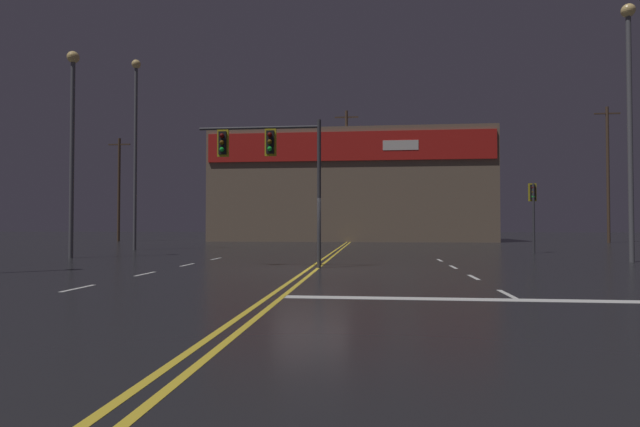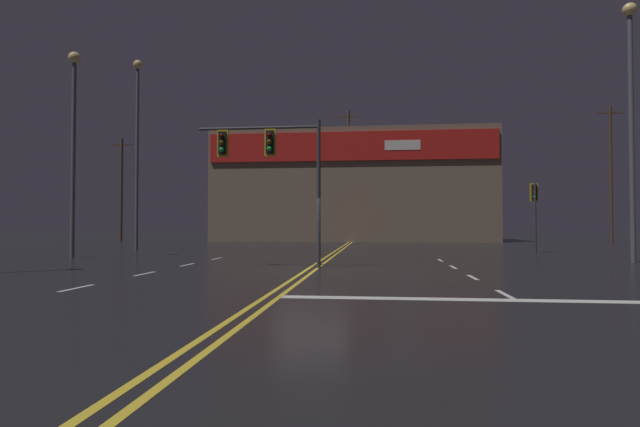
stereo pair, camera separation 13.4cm
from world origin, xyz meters
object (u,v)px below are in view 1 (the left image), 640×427
object	(u,v)px
traffic_signal_median	(269,155)
streetlight_far_median	(629,100)
streetlight_near_left	(72,126)
traffic_signal_corner_northeast	(533,202)
streetlight_median_approach	(136,132)

from	to	relation	value
traffic_signal_median	streetlight_far_median	distance (m)	15.24
traffic_signal_median	streetlight_near_left	bearing A→B (deg)	157.16
traffic_signal_corner_northeast	streetlight_near_left	size ratio (longest dim) A/B	0.40
traffic_signal_corner_northeast	streetlight_near_left	xyz separation A→B (m)	(-22.87, -6.46, 3.36)
streetlight_far_median	streetlight_median_approach	bearing A→B (deg)	162.63
traffic_signal_corner_northeast	streetlight_median_approach	world-z (taller)	streetlight_median_approach
traffic_signal_corner_northeast	streetlight_near_left	bearing A→B (deg)	-164.21
traffic_signal_median	streetlight_median_approach	bearing A→B (deg)	132.30
streetlight_near_left	streetlight_median_approach	world-z (taller)	streetlight_median_approach
streetlight_near_left	streetlight_far_median	size ratio (longest dim) A/B	0.90
traffic_signal_median	streetlight_far_median	size ratio (longest dim) A/B	0.49
traffic_signal_corner_northeast	streetlight_far_median	size ratio (longest dim) A/B	0.36
streetlight_near_left	streetlight_median_approach	xyz separation A→B (m)	(-0.71, 7.76, 1.20)
traffic_signal_median	streetlight_median_approach	size ratio (longest dim) A/B	0.44
streetlight_near_left	streetlight_median_approach	bearing A→B (deg)	95.23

